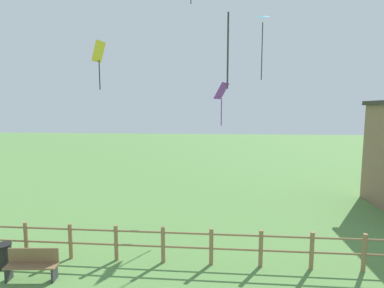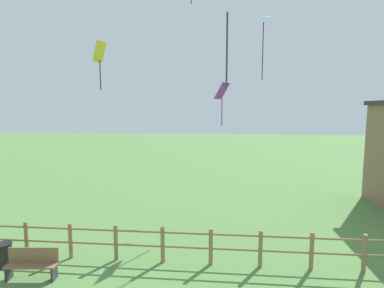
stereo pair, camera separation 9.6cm
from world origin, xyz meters
name	(u,v)px [view 1 (the left image)]	position (x,y,z in m)	size (l,w,h in m)	color
wooden_fence	(187,244)	(0.00, 7.50, 0.71)	(21.71, 0.14, 1.27)	olive
park_bench_near_fence	(32,263)	(-4.71, 6.14, 0.51)	(1.60, 0.54, 0.96)	brown
trash_bin	(4,256)	(-6.11, 6.74, 0.40)	(0.53, 0.53, 0.80)	black
kite_cyan_delta	(263,23)	(3.25, 13.99, 9.66)	(0.77, 0.75, 3.33)	#2DB2C6
kite_yellow_diamond	(99,56)	(-4.78, 12.27, 7.83)	(0.51, 0.79, 2.31)	yellow
kite_purple_streamer	(222,95)	(1.18, 12.52, 5.94)	(0.79, 0.84, 2.08)	purple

